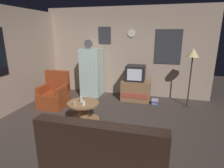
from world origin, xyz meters
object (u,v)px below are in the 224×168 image
(fridge, at_px, (92,72))
(couch, at_px, (104,155))
(wine_glass, at_px, (81,99))
(mug_ceramic_tan, at_px, (75,103))
(tv_stand, at_px, (136,90))
(crt_tv, at_px, (136,73))
(coffee_table, at_px, (84,112))
(book_stack, at_px, (155,102))
(armchair, at_px, (55,94))
(mug_ceramic_white, at_px, (84,103))
(standing_lamp, at_px, (193,57))

(fridge, relative_size, couch, 1.04)
(wine_glass, relative_size, mug_ceramic_tan, 1.67)
(tv_stand, bearing_deg, crt_tv, -177.92)
(coffee_table, relative_size, book_stack, 3.91)
(armchair, bearing_deg, mug_ceramic_white, -32.67)
(couch, bearing_deg, fridge, 113.52)
(tv_stand, relative_size, book_stack, 4.56)
(crt_tv, relative_size, standing_lamp, 0.34)
(armchair, distance_m, book_stack, 2.82)
(armchair, bearing_deg, tv_stand, 26.45)
(coffee_table, distance_m, book_stack, 2.15)
(crt_tv, height_order, wine_glass, crt_tv)
(tv_stand, bearing_deg, couch, -90.34)
(coffee_table, height_order, mug_ceramic_tan, mug_ceramic_tan)
(mug_ceramic_white, bearing_deg, couch, -56.69)
(crt_tv, relative_size, coffee_table, 0.75)
(tv_stand, bearing_deg, mug_ceramic_white, -116.53)
(coffee_table, distance_m, couch, 1.77)
(coffee_table, height_order, book_stack, coffee_table)
(mug_ceramic_tan, distance_m, couch, 1.66)
(coffee_table, bearing_deg, armchair, 150.79)
(tv_stand, distance_m, mug_ceramic_tan, 2.18)
(coffee_table, bearing_deg, fridge, 104.62)
(tv_stand, relative_size, couch, 0.49)
(wine_glass, distance_m, mug_ceramic_tan, 0.21)
(fridge, xyz_separation_m, mug_ceramic_white, (0.54, -1.92, -0.26))
(coffee_table, xyz_separation_m, book_stack, (1.56, 1.47, -0.15))
(standing_lamp, xyz_separation_m, couch, (-1.47, -3.04, -1.05))
(wine_glass, distance_m, mug_ceramic_white, 0.17)
(fridge, height_order, standing_lamp, fridge)
(couch, bearing_deg, coffee_table, 122.80)
(wine_glass, height_order, couch, couch)
(book_stack, bearing_deg, crt_tv, 162.05)
(fridge, distance_m, armchair, 1.39)
(crt_tv, bearing_deg, couch, -89.87)
(mug_ceramic_tan, xyz_separation_m, armchair, (-1.02, 0.84, -0.16))
(wine_glass, xyz_separation_m, mug_ceramic_tan, (-0.06, -0.20, -0.03))
(tv_stand, xyz_separation_m, mug_ceramic_tan, (-1.08, -1.88, 0.19))
(coffee_table, distance_m, armchair, 1.29)
(tv_stand, relative_size, armchair, 0.87)
(fridge, bearing_deg, couch, -66.48)
(fridge, relative_size, mug_ceramic_white, 19.67)
(standing_lamp, xyz_separation_m, book_stack, (-0.88, -0.08, -1.29))
(crt_tv, distance_m, mug_ceramic_white, 2.04)
(mug_ceramic_white, xyz_separation_m, couch, (0.88, -1.35, -0.19))
(standing_lamp, relative_size, wine_glass, 10.60)
(standing_lamp, bearing_deg, couch, -115.87)
(mug_ceramic_tan, bearing_deg, couch, -50.22)
(couch, distance_m, book_stack, 3.03)
(mug_ceramic_tan, bearing_deg, fridge, 100.30)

